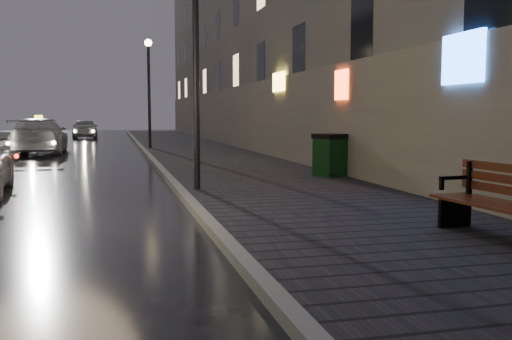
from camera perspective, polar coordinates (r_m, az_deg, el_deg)
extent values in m
plane|color=black|center=(6.77, -14.18, -10.09)|extent=(120.00, 120.00, 0.00)
cube|color=black|center=(27.85, -6.19, 2.02)|extent=(4.60, 58.00, 0.15)
cube|color=slate|center=(27.62, -11.13, 1.92)|extent=(0.20, 58.00, 0.15)
cube|color=#605B54|center=(32.64, -1.59, 13.88)|extent=(1.80, 50.00, 13.00)
cylinder|color=black|center=(12.68, -6.01, 9.38)|extent=(0.14, 0.14, 5.00)
cylinder|color=black|center=(28.59, -10.63, 7.21)|extent=(0.14, 0.14, 5.00)
sphere|color=#FFD88C|center=(28.79, -10.73, 12.39)|extent=(0.36, 0.36, 0.36)
cube|color=black|center=(8.92, 19.26, -4.04)|extent=(0.54, 0.11, 0.43)
cube|color=black|center=(9.01, 20.52, -1.55)|extent=(0.07, 0.07, 0.76)
cube|color=black|center=(8.82, 19.09, -0.74)|extent=(0.46, 0.09, 0.05)
cube|color=#421E0E|center=(8.27, 22.79, -3.16)|extent=(0.83, 1.99, 0.04)
cube|color=#421E0E|center=(8.40, 24.19, -0.92)|extent=(0.20, 1.94, 0.43)
cube|color=black|center=(15.46, 7.45, 1.28)|extent=(0.88, 0.88, 1.01)
cube|color=black|center=(15.43, 7.48, 3.38)|extent=(0.95, 0.95, 0.13)
imported|color=silver|center=(27.99, -20.86, 3.21)|extent=(2.34, 5.60, 1.62)
imported|color=#A6A6AE|center=(43.43, -16.71, 3.96)|extent=(1.78, 4.29, 1.45)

